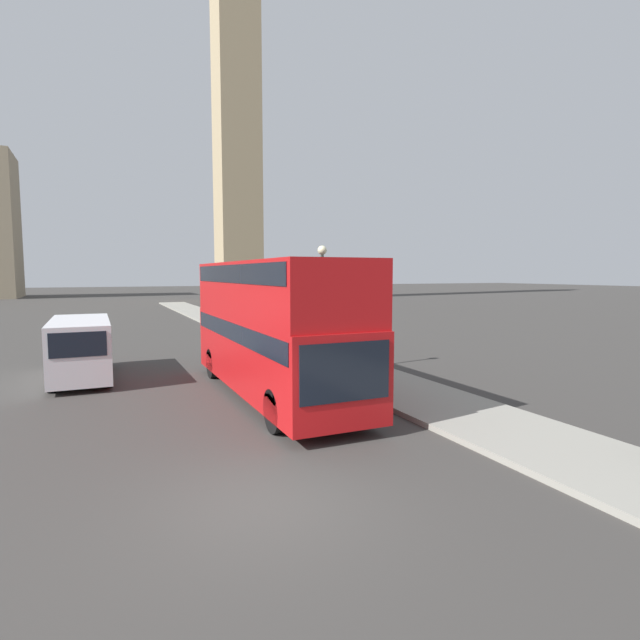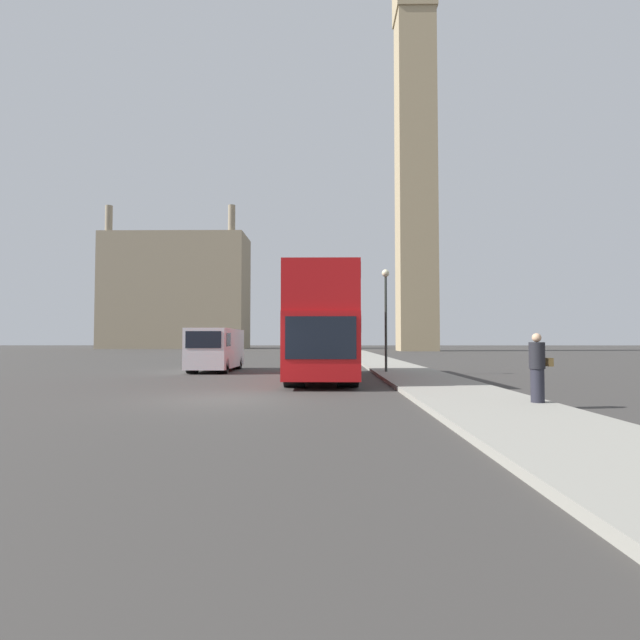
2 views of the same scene
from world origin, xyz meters
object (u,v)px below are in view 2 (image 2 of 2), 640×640
Objects in this scene: red_double_decker_bus at (322,322)px; white_van at (216,348)px; street_lamp at (386,303)px; pedestrian at (538,368)px; clock_tower at (415,120)px.

white_van is (-5.68, 5.31, -1.20)m from red_double_decker_bus.
white_van is 1.15× the size of street_lamp.
pedestrian is at bearing -52.60° from white_van.
clock_tower is at bearing 78.25° from street_lamp.
street_lamp reaches higher than white_van.
red_double_decker_bus is 10.50m from pedestrian.
clock_tower is 75.13m from pedestrian.
clock_tower is 65.37m from white_van.
red_double_decker_bus reaches higher than white_van.
clock_tower is at bearing 68.80° from white_van.
pedestrian is (5.25, -8.98, -1.43)m from red_double_decker_bus.
red_double_decker_bus is at bearing -104.10° from clock_tower.
white_van is (-19.91, -51.32, -35.25)m from clock_tower.
clock_tower reaches higher than white_van.
white_van is 9.33m from street_lamp.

